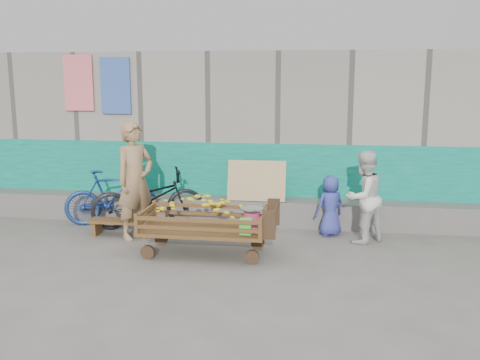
# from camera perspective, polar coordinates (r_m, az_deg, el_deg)

# --- Properties ---
(ground) EXTENTS (80.00, 80.00, 0.00)m
(ground) POSITION_cam_1_polar(r_m,az_deg,el_deg) (7.31, -2.73, -9.43)
(ground) COLOR #5F5A56
(ground) RESTS_ON ground
(building_wall) EXTENTS (12.00, 3.50, 3.00)m
(building_wall) POSITION_cam_1_polar(r_m,az_deg,el_deg) (10.92, 1.36, 5.19)
(building_wall) COLOR gray
(building_wall) RESTS_ON ground
(banana_cart) EXTENTS (1.97, 0.90, 0.84)m
(banana_cart) POSITION_cam_1_polar(r_m,az_deg,el_deg) (7.75, -4.13, -3.88)
(banana_cart) COLOR brown
(banana_cart) RESTS_ON ground
(bench) EXTENTS (1.06, 0.32, 0.26)m
(bench) POSITION_cam_1_polar(r_m,az_deg,el_deg) (8.94, -12.53, -4.62)
(bench) COLOR brown
(bench) RESTS_ON ground
(vendor_man) EXTENTS (0.75, 0.82, 1.87)m
(vendor_man) POSITION_cam_1_polar(r_m,az_deg,el_deg) (8.63, -11.12, -0.05)
(vendor_man) COLOR #99774F
(vendor_man) RESTS_ON ground
(woman) EXTENTS (0.89, 0.88, 1.44)m
(woman) POSITION_cam_1_polar(r_m,az_deg,el_deg) (8.49, 13.04, -1.77)
(woman) COLOR silver
(woman) RESTS_ON ground
(child) EXTENTS (0.58, 0.52, 0.99)m
(child) POSITION_cam_1_polar(r_m,az_deg,el_deg) (8.79, 9.62, -2.73)
(child) COLOR #333D98
(child) RESTS_ON ground
(bicycle_dark) EXTENTS (2.03, 1.33, 1.01)m
(bicycle_dark) POSITION_cam_1_polar(r_m,az_deg,el_deg) (9.27, -9.76, -1.98)
(bicycle_dark) COLOR black
(bicycle_dark) RESTS_ON ground
(bicycle_blue) EXTENTS (1.67, 1.04, 0.97)m
(bicycle_blue) POSITION_cam_1_polar(r_m,az_deg,el_deg) (9.64, -13.51, -1.76)
(bicycle_blue) COLOR navy
(bicycle_blue) RESTS_ON ground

